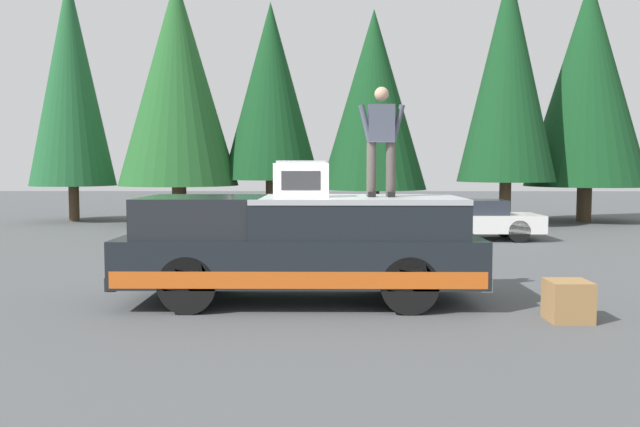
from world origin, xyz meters
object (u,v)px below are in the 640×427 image
parked_car_grey (268,219)px  wooden_crate (568,301)px  person_on_truck_bed (381,138)px  pickup_truck (301,246)px  compressor_unit (302,179)px  parked_car_white (468,220)px

parked_car_grey → wooden_crate: 11.36m
person_on_truck_bed → pickup_truck: bearing=88.4°
pickup_truck → compressor_unit: bearing=-162.1°
parked_car_white → parked_car_grey: same height
parked_car_white → compressor_unit: bearing=152.6°
pickup_truck → parked_car_white: bearing=-27.6°
parked_car_grey → wooden_crate: size_ratio=7.32×
parked_car_grey → wooden_crate: parked_car_grey is taller
compressor_unit → wooden_crate: (-1.24, -3.70, -1.65)m
pickup_truck → wooden_crate: size_ratio=9.89×
parked_car_grey → parked_car_white: bearing=-92.3°
compressor_unit → parked_car_white: 9.90m
person_on_truck_bed → compressor_unit: bearing=90.3°
parked_car_white → parked_car_grey: (0.23, 5.85, 0.00)m
pickup_truck → parked_car_grey: pickup_truck is taller
pickup_truck → wooden_crate: pickup_truck is taller
person_on_truck_bed → parked_car_white: bearing=-20.7°
compressor_unit → parked_car_white: compressor_unit is taller
compressor_unit → person_on_truck_bed: size_ratio=0.50×
parked_car_grey → compressor_unit: bearing=-171.5°
parked_car_white → wooden_crate: parked_car_white is taller
person_on_truck_bed → wooden_crate: person_on_truck_bed is taller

